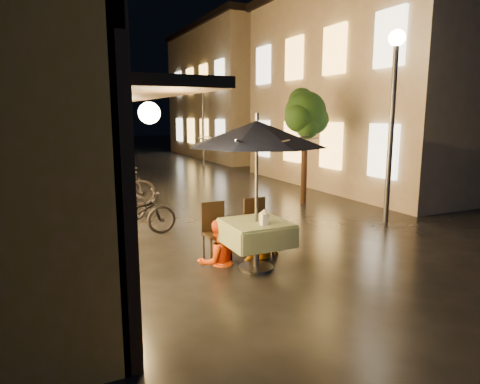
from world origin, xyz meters
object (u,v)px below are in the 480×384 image
streetlamp_near (394,92)px  table_lantern (264,216)px  person_orange (217,221)px  patio_umbrella (257,134)px  bicycle_0 (133,214)px  cafe_table (256,233)px  person_yellow (261,216)px

streetlamp_near → table_lantern: bearing=-157.5°
streetlamp_near → person_orange: bearing=-168.3°
streetlamp_near → patio_umbrella: 4.43m
patio_umbrella → bicycle_0: bearing=117.8°
person_orange → cafe_table: bearing=130.0°
patio_umbrella → person_orange: patio_umbrella is taller
streetlamp_near → person_orange: 5.16m
cafe_table → patio_umbrella: 1.56m
person_orange → streetlamp_near: bearing=-170.9°
patio_umbrella → person_yellow: patio_umbrella is taller
table_lantern → person_yellow: 0.86m
streetlamp_near → person_orange: streetlamp_near is taller
streetlamp_near → bicycle_0: size_ratio=2.40×
table_lantern → person_orange: bearing=121.2°
cafe_table → person_yellow: size_ratio=0.69×
streetlamp_near → cafe_table: streetlamp_near is taller
streetlamp_near → person_yellow: 4.46m
cafe_table → person_orange: bearing=132.6°
streetlamp_near → bicycle_0: bearing=167.6°
cafe_table → bicycle_0: bicycle_0 is taller
person_orange → bicycle_0: 2.37m
table_lantern → person_orange: (-0.46, 0.76, -0.20)m
cafe_table → patio_umbrella: patio_umbrella is taller
person_orange → bicycle_0: bearing=-68.9°
cafe_table → table_lantern: table_lantern is taller
person_orange → person_yellow: (0.81, 0.01, -0.00)m
cafe_table → patio_umbrella: size_ratio=0.40×
patio_umbrella → person_yellow: bearing=55.3°
streetlamp_near → cafe_table: bearing=-160.6°
streetlamp_near → person_yellow: size_ratio=2.94×
cafe_table → patio_umbrella: (0.00, 0.00, 1.56)m
streetlamp_near → patio_umbrella: streetlamp_near is taller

